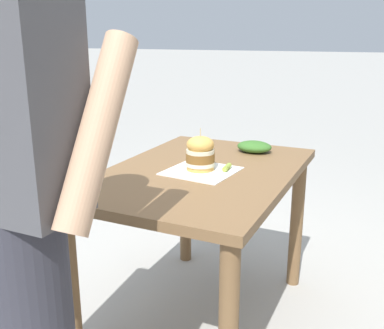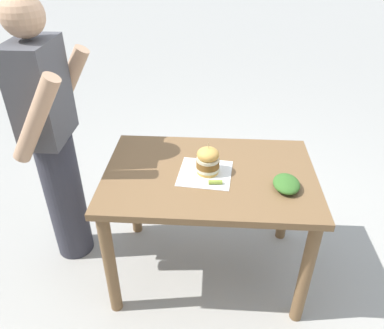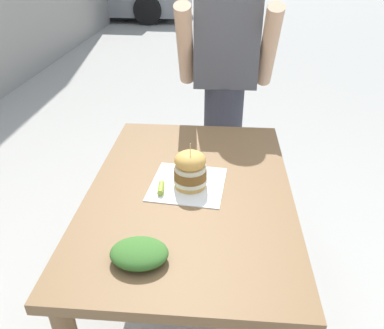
# 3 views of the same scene
# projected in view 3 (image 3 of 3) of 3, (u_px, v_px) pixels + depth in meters

# --- Properties ---
(ground_plane) EXTENTS (80.00, 80.00, 0.00)m
(ground_plane) POSITION_uv_depth(u_px,v_px,m) (190.00, 316.00, 1.89)
(ground_plane) COLOR #ADAAA3
(patio_table) EXTENTS (0.80, 1.19, 0.78)m
(patio_table) POSITION_uv_depth(u_px,v_px,m) (190.00, 213.00, 1.55)
(patio_table) COLOR brown
(patio_table) RESTS_ON ground
(serving_paper) EXTENTS (0.32, 0.32, 0.00)m
(serving_paper) POSITION_uv_depth(u_px,v_px,m) (188.00, 184.00, 1.51)
(serving_paper) COLOR white
(serving_paper) RESTS_ON patio_table
(sandwich) EXTENTS (0.13, 0.13, 0.19)m
(sandwich) POSITION_uv_depth(u_px,v_px,m) (190.00, 169.00, 1.46)
(sandwich) COLOR gold
(sandwich) RESTS_ON serving_paper
(pickle_spear) EXTENTS (0.03, 0.08, 0.02)m
(pickle_spear) POSITION_uv_depth(u_px,v_px,m) (161.00, 188.00, 1.46)
(pickle_spear) COLOR #8EA83D
(pickle_spear) RESTS_ON serving_paper
(side_salad) EXTENTS (0.18, 0.14, 0.06)m
(side_salad) POSITION_uv_depth(u_px,v_px,m) (139.00, 253.00, 1.13)
(side_salad) COLOR #386B28
(side_salad) RESTS_ON patio_table
(diner_across_table) EXTENTS (0.55, 0.35, 1.69)m
(diner_across_table) POSITION_uv_depth(u_px,v_px,m) (225.00, 86.00, 2.23)
(diner_across_table) COLOR #33333D
(diner_across_table) RESTS_ON ground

